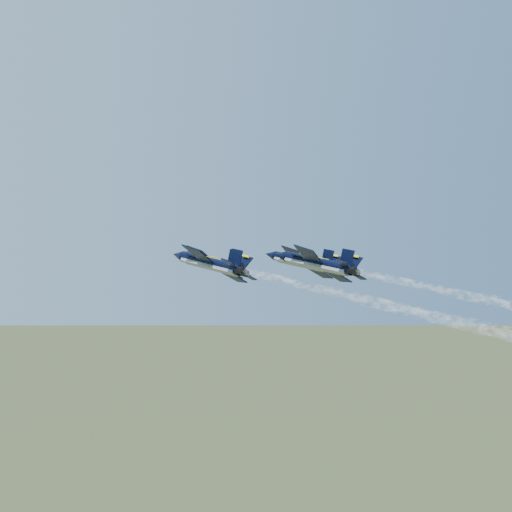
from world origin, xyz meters
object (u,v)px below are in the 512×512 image
jet_left (209,263)px  jet_right (301,262)px  jet_lead (210,262)px  jet_slot (316,263)px

jet_left → jet_right: size_ratio=1.00×
jet_lead → jet_left: (-6.69, -14.69, 0.00)m
jet_right → jet_slot: size_ratio=1.00×
jet_lead → jet_left: bearing=-133.4°
jet_left → jet_right: bearing=1.6°
jet_left → jet_right: 22.34m
jet_lead → jet_slot: 22.61m
jet_slot → jet_lead: bearing=92.3°
jet_lead → jet_slot: same height
jet_slot → jet_left: bearing=137.9°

